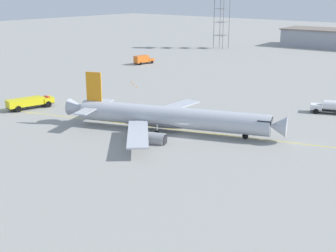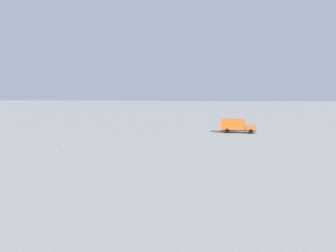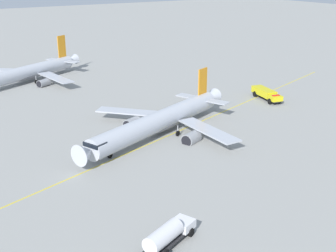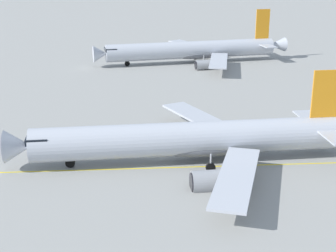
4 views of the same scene
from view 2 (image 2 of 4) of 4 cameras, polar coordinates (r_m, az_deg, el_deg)
catering_truck_truck at (r=98.85m, az=9.01°, el=0.05°), size 3.35×8.01×3.10m
safety_cone_near at (r=77.51m, az=-13.71°, el=-2.42°), size 0.36×0.36×0.55m
safety_cone_mid at (r=79.74m, az=-11.29°, el=-2.17°), size 0.36×0.36×0.55m
safety_cone_far at (r=81.74m, az=-9.33°, el=-1.96°), size 0.36×0.36×0.55m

